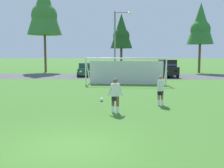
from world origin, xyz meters
TOP-DOWN VIEW (x-y plane):
  - ground_plane at (0.00, 15.00)m, footprint 400.00×400.00m
  - parking_lot_strip at (0.00, 27.04)m, footprint 52.00×8.40m
  - soccer_ball at (0.45, 7.98)m, footprint 0.22×0.22m
  - soccer_goal at (2.05, 17.44)m, footprint 7.55×2.52m
  - player_midfield_center at (1.34, 4.88)m, footprint 0.75×0.29m
  - player_defender_far at (3.78, 6.87)m, footprint 0.52×0.63m
  - parked_car_slot_far_left at (-2.99, 27.10)m, footprint 2.26×4.32m
  - parked_car_slot_left at (0.32, 27.82)m, footprint 2.19×4.28m
  - parked_car_slot_center_left at (3.20, 28.17)m, footprint 2.18×4.28m
  - parked_car_slot_center at (7.44, 26.45)m, footprint 2.29×4.68m
  - tree_left_edge at (-10.49, 34.99)m, footprint 5.36×5.36m
  - tree_mid_left at (1.61, 34.63)m, footprint 3.41×3.41m
  - tree_center_back at (13.57, 34.08)m, footprint 3.96×3.96m
  - street_lamp at (1.07, 22.68)m, footprint 2.00×0.32m

SIDE VIEW (x-z plane):
  - ground_plane at x=0.00m, z-range 0.00..0.00m
  - parking_lot_strip at x=0.00m, z-range 0.00..0.01m
  - soccer_ball at x=0.45m, z-range 0.00..0.22m
  - player_midfield_center at x=1.34m, z-range 0.00..1.64m
  - player_defender_far at x=3.78m, z-range 0.00..1.64m
  - parked_car_slot_far_left at x=-2.99m, z-range 0.02..1.74m
  - parked_car_slot_left at x=0.32m, z-range 0.02..1.74m
  - parked_car_slot_center_left at x=3.20m, z-range 0.02..1.74m
  - parked_car_slot_center at x=7.44m, z-range 0.03..2.19m
  - soccer_goal at x=2.05m, z-range 0.01..2.58m
  - street_lamp at x=1.07m, z-range 0.14..7.69m
  - tree_mid_left at x=1.61m, z-range 1.70..10.80m
  - tree_center_back at x=13.57m, z-range 1.98..12.54m
  - tree_left_edge at x=-10.49m, z-range 2.69..16.98m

